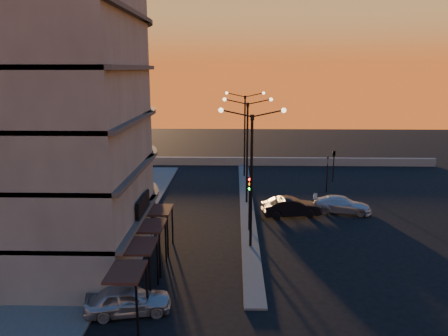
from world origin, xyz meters
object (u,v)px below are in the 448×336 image
traffic_light_main (250,195)px  car_hatchback (128,300)px  car_sedan (291,207)px  car_wagon (342,205)px  streetlamp_mid (247,143)px

traffic_light_main → car_hatchback: traffic_light_main is taller
traffic_light_main → car_sedan: 5.56m
traffic_light_main → car_hatchback: bearing=-119.5°
traffic_light_main → car_wagon: bearing=30.7°
traffic_light_main → car_hatchback: size_ratio=1.00×
traffic_light_main → car_hatchback: (-6.36, -11.25, -2.17)m
car_hatchback → car_sedan: 17.96m
streetlamp_mid → car_wagon: (8.00, -2.38, -4.90)m
traffic_light_main → car_wagon: traffic_light_main is taller
traffic_light_main → car_wagon: (8.00, 4.75, -2.19)m
car_hatchback → car_sedan: car_sedan is taller
streetlamp_mid → car_sedan: size_ratio=1.99×
car_hatchback → car_wagon: car_hatchback is taller
traffic_light_main → car_hatchback: 13.11m
car_hatchback → car_wagon: bearing=-52.8°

